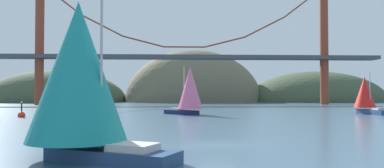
{
  "coord_description": "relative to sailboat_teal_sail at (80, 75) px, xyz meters",
  "views": [
    {
      "loc": [
        -2.87,
        -25.17,
        3.58
      ],
      "look_at": [
        0.0,
        38.22,
        5.29
      ],
      "focal_mm": 33.9,
      "sensor_mm": 36.0,
      "label": 1
    }
  ],
  "objects": [
    {
      "name": "sailboat_red_spinnaker",
      "position": [
        38.92,
        42.63,
        -1.12
      ],
      "size": [
        4.4,
        7.11,
        7.47
      ],
      "color": "navy",
      "rests_on": "ground_plane"
    },
    {
      "name": "headland_right",
      "position": [
        68.12,
        140.09,
        -4.6
      ],
      "size": [
        63.23,
        44.0,
        27.16
      ],
      "primitive_type": "ellipsoid",
      "color": "#425138",
      "rests_on": "ground_plane"
    },
    {
      "name": "sailboat_pink_spinnaker",
      "position": [
        7.61,
        41.75,
        -0.35
      ],
      "size": [
        7.56,
        7.69,
        8.41
      ],
      "color": "#191E4C",
      "rests_on": "ground_plane"
    },
    {
      "name": "headland_center",
      "position": [
        13.12,
        140.09,
        -4.6
      ],
      "size": [
        60.38,
        44.0,
        46.05
      ],
      "primitive_type": "ellipsoid",
      "color": "#6B664C",
      "rests_on": "ground_plane"
    },
    {
      "name": "channel_buoy",
      "position": [
        -18.23,
        36.31,
        -4.23
      ],
      "size": [
        1.1,
        1.1,
        2.64
      ],
      "color": "red",
      "rests_on": "ground_plane"
    },
    {
      "name": "headland_left",
      "position": [
        -46.88,
        140.09,
        -4.6
      ],
      "size": [
        61.07,
        44.0,
        27.78
      ],
      "primitive_type": "ellipsoid",
      "color": "#425138",
      "rests_on": "ground_plane"
    },
    {
      "name": "sailboat_teal_sail",
      "position": [
        0.0,
        0.0,
        0.0
      ],
      "size": [
        9.4,
        7.24,
        9.14
      ],
      "color": "navy",
      "rests_on": "ground_plane"
    },
    {
      "name": "ground_plane",
      "position": [
        8.12,
        5.09,
        -4.6
      ],
      "size": [
        360.0,
        360.0,
        0.0
      ],
      "primitive_type": "plane",
      "color": "#426075"
    },
    {
      "name": "suspension_bridge",
      "position": [
        8.12,
        100.09,
        12.97
      ],
      "size": [
        130.85,
        6.0,
        40.09
      ],
      "color": "brown",
      "rests_on": "ground_plane"
    }
  ]
}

